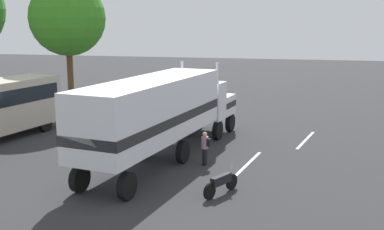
# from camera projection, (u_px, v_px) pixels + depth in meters

# --- Properties ---
(ground_plane) EXTENTS (120.00, 120.00, 0.00)m
(ground_plane) POSITION_uv_depth(u_px,v_px,m) (202.00, 134.00, 28.85)
(ground_plane) COLOR #2D2D30
(lane_stripe_near) EXTENTS (4.36, 0.89, 0.01)m
(lane_stripe_near) POSITION_uv_depth(u_px,v_px,m) (248.00, 164.00, 22.72)
(lane_stripe_near) COLOR silver
(lane_stripe_near) RESTS_ON ground_plane
(lane_stripe_mid) EXTENTS (4.34, 1.07, 0.01)m
(lane_stripe_mid) POSITION_uv_depth(u_px,v_px,m) (306.00, 140.00, 27.27)
(lane_stripe_mid) COLOR silver
(lane_stripe_mid) RESTS_ON ground_plane
(semi_truck) EXTENTS (14.38, 4.90, 4.50)m
(semi_truck) POSITION_uv_depth(u_px,v_px,m) (163.00, 110.00, 22.96)
(semi_truck) COLOR white
(semi_truck) RESTS_ON ground_plane
(person_bystander) EXTENTS (0.34, 0.46, 1.63)m
(person_bystander) POSITION_uv_depth(u_px,v_px,m) (205.00, 147.00, 22.37)
(person_bystander) COLOR black
(person_bystander) RESTS_ON ground_plane
(motorcycle) EXTENTS (1.92, 1.05, 1.12)m
(motorcycle) POSITION_uv_depth(u_px,v_px,m) (221.00, 183.00, 18.64)
(motorcycle) COLOR black
(motorcycle) RESTS_ON ground_plane
(tree_right) EXTENTS (5.44, 5.44, 9.74)m
(tree_right) POSITION_uv_depth(u_px,v_px,m) (68.00, 18.00, 33.63)
(tree_right) COLOR brown
(tree_right) RESTS_ON ground_plane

